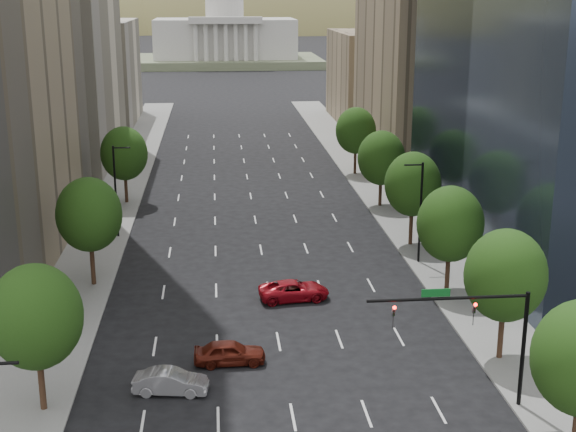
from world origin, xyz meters
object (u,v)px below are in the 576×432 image
object	(u,v)px
capitol	(225,38)
car_maroon	(230,352)
car_silver	(171,382)
car_red_far	(294,290)
traffic_signal	(482,325)

from	to	relation	value
capitol	car_maroon	world-z (taller)	capitol
car_silver	car_red_far	world-z (taller)	car_red_far
traffic_signal	car_red_far	world-z (taller)	traffic_signal
capitol	car_maroon	distance (m)	212.90
car_maroon	car_silver	bearing A→B (deg)	133.92
traffic_signal	car_silver	distance (m)	18.33
car_silver	car_red_far	xyz separation A→B (m)	(8.73, 14.09, 0.02)
car_maroon	car_silver	size ratio (longest dim) A/B	1.03
capitol	car_silver	distance (m)	216.53
capitol	car_silver	world-z (taller)	capitol
traffic_signal	car_red_far	xyz separation A→B (m)	(-8.72, 17.52, -4.42)
traffic_signal	capitol	world-z (taller)	capitol
traffic_signal	car_silver	world-z (taller)	traffic_signal
traffic_signal	car_maroon	xyz separation A→B (m)	(-13.89, 6.98, -4.40)
capitol	traffic_signal	bearing A→B (deg)	-87.26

